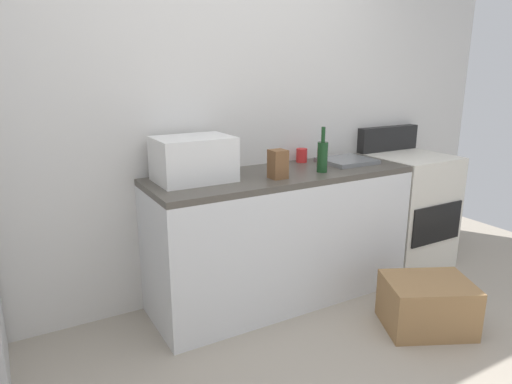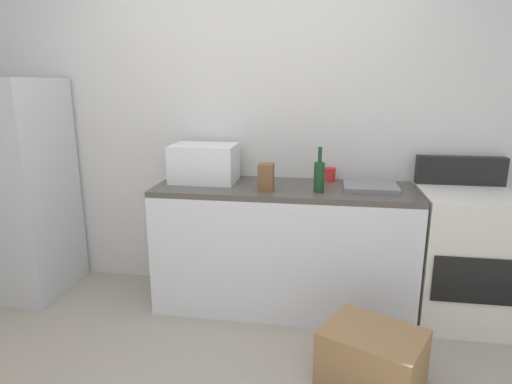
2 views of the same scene
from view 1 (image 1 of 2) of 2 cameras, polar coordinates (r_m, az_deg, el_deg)
wall_back at (r=3.12m, az=-4.93°, el=10.27°), size 5.00×0.10×2.60m
kitchen_counter at (r=3.15m, az=3.11°, el=-5.53°), size 1.80×0.60×0.90m
stove_oven at (r=3.92m, az=18.24°, el=-1.88°), size 0.60×0.61×1.10m
microwave at (r=2.80m, az=-7.84°, el=4.12°), size 0.46×0.34×0.27m
sink_basin at (r=3.39m, az=11.29°, el=3.85°), size 0.36×0.32×0.03m
wine_bottle at (r=3.04m, az=8.31°, el=4.52°), size 0.07×0.07×0.30m
coffee_mug at (r=3.36m, az=5.73°, el=4.58°), size 0.08×0.08×0.10m
knife_block at (r=2.84m, az=2.76°, el=3.50°), size 0.10×0.10×0.18m
cardboard_box_medium at (r=3.09m, az=20.58°, el=-13.02°), size 0.63×0.58×0.31m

